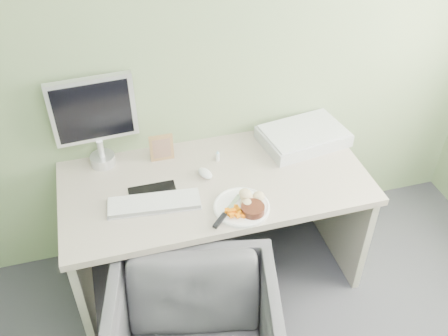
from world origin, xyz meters
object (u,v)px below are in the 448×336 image
object	(u,v)px
plate	(242,207)
monitor	(95,118)
desk	(216,206)
scanner	(303,136)

from	to	relation	value
plate	monitor	bearing A→B (deg)	138.49
desk	scanner	bearing A→B (deg)	18.81
desk	plate	distance (m)	0.31
desk	plate	world-z (taller)	plate
scanner	plate	bearing A→B (deg)	-147.78
scanner	monitor	xyz separation A→B (m)	(-1.12, 0.12, 0.25)
plate	scanner	world-z (taller)	scanner
scanner	monitor	world-z (taller)	monitor
monitor	plate	bearing A→B (deg)	-44.88
desk	scanner	size ratio (longest dim) A/B	3.41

